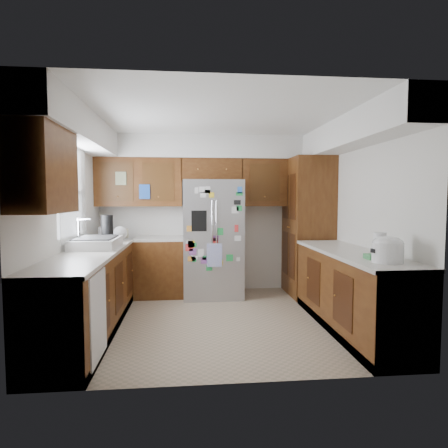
% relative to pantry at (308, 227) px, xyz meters
% --- Properties ---
extents(floor, '(3.60, 3.60, 0.00)m').
position_rel_pantry_xyz_m(floor, '(-1.50, -1.15, -1.07)').
color(floor, tan).
rests_on(floor, ground).
extents(room_shell, '(3.64, 3.24, 2.52)m').
position_rel_pantry_xyz_m(room_shell, '(-1.61, -0.79, 0.75)').
color(room_shell, silver).
rests_on(room_shell, ground).
extents(left_counter_run, '(1.36, 3.20, 0.92)m').
position_rel_pantry_xyz_m(left_counter_run, '(-2.86, -1.12, -0.65)').
color(left_counter_run, '#46210D').
rests_on(left_counter_run, ground).
extents(right_counter_run, '(0.63, 2.25, 0.92)m').
position_rel_pantry_xyz_m(right_counter_run, '(0.00, -1.62, -0.65)').
color(right_counter_run, '#46210D').
rests_on(right_counter_run, ground).
extents(pantry, '(0.60, 0.90, 2.15)m').
position_rel_pantry_xyz_m(pantry, '(0.00, 0.00, 0.00)').
color(pantry, '#46210D').
rests_on(pantry, ground).
extents(fridge, '(0.90, 0.79, 1.80)m').
position_rel_pantry_xyz_m(fridge, '(-1.50, 0.05, -0.17)').
color(fridge, '#96969B').
rests_on(fridge, ground).
extents(bridge_cabinet, '(0.96, 0.34, 0.35)m').
position_rel_pantry_xyz_m(bridge_cabinet, '(-1.50, 0.28, 0.90)').
color(bridge_cabinet, '#46210D').
rests_on(bridge_cabinet, fridge).
extents(fridge_top_items, '(0.96, 0.29, 0.25)m').
position_rel_pantry_xyz_m(fridge_top_items, '(-1.51, 0.25, 1.19)').
color(fridge_top_items, '#1833A8').
rests_on(fridge_top_items, bridge_cabinet).
extents(sink_assembly, '(0.52, 0.70, 0.37)m').
position_rel_pantry_xyz_m(sink_assembly, '(-3.00, -1.05, -0.09)').
color(sink_assembly, white).
rests_on(sink_assembly, left_counter_run).
extents(left_counter_clutter, '(0.39, 0.87, 0.38)m').
position_rel_pantry_xyz_m(left_counter_clutter, '(-2.96, -0.31, -0.02)').
color(left_counter_clutter, black).
rests_on(left_counter_clutter, left_counter_run).
extents(rice_cooker, '(0.29, 0.28, 0.25)m').
position_rel_pantry_xyz_m(rice_cooker, '(-0.00, -2.37, -0.02)').
color(rice_cooker, white).
rests_on(rice_cooker, right_counter_run).
extents(paper_towel, '(0.12, 0.12, 0.27)m').
position_rel_pantry_xyz_m(paper_towel, '(-0.01, -2.24, -0.02)').
color(paper_towel, white).
rests_on(paper_towel, right_counter_run).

